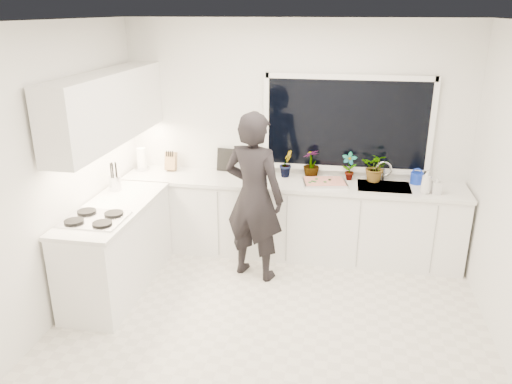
# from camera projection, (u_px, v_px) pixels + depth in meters

# --- Properties ---
(floor) EXTENTS (4.00, 3.50, 0.02)m
(floor) POSITION_uv_depth(u_px,v_px,m) (271.00, 322.00, 4.73)
(floor) COLOR beige
(floor) RESTS_ON ground
(wall_back) EXTENTS (4.00, 0.02, 2.70)m
(wall_back) POSITION_uv_depth(u_px,v_px,m) (294.00, 138.00, 5.89)
(wall_back) COLOR white
(wall_back) RESTS_ON ground
(wall_left) EXTENTS (0.02, 3.50, 2.70)m
(wall_left) POSITION_uv_depth(u_px,v_px,m) (57.00, 174.00, 4.60)
(wall_left) COLOR white
(wall_left) RESTS_ON ground
(ceiling) EXTENTS (4.00, 3.50, 0.02)m
(ceiling) POSITION_uv_depth(u_px,v_px,m) (275.00, 19.00, 3.79)
(ceiling) COLOR white
(ceiling) RESTS_ON wall_back
(window) EXTENTS (1.80, 0.02, 1.00)m
(window) POSITION_uv_depth(u_px,v_px,m) (347.00, 124.00, 5.69)
(window) COLOR black
(window) RESTS_ON wall_back
(base_cabinets_back) EXTENTS (3.92, 0.58, 0.88)m
(base_cabinets_back) POSITION_uv_depth(u_px,v_px,m) (290.00, 219.00, 5.92)
(base_cabinets_back) COLOR white
(base_cabinets_back) RESTS_ON floor
(base_cabinets_left) EXTENTS (0.58, 1.60, 0.88)m
(base_cabinets_left) POSITION_uv_depth(u_px,v_px,m) (118.00, 249.00, 5.18)
(base_cabinets_left) COLOR white
(base_cabinets_left) RESTS_ON floor
(countertop_back) EXTENTS (3.94, 0.62, 0.04)m
(countertop_back) POSITION_uv_depth(u_px,v_px,m) (290.00, 183.00, 5.75)
(countertop_back) COLOR silver
(countertop_back) RESTS_ON base_cabinets_back
(countertop_left) EXTENTS (0.62, 1.60, 0.04)m
(countertop_left) POSITION_uv_depth(u_px,v_px,m) (113.00, 208.00, 5.02)
(countertop_left) COLOR silver
(countertop_left) RESTS_ON base_cabinets_left
(upper_cabinets) EXTENTS (0.34, 2.10, 0.70)m
(upper_cabinets) POSITION_uv_depth(u_px,v_px,m) (108.00, 107.00, 5.03)
(upper_cabinets) COLOR white
(upper_cabinets) RESTS_ON wall_left
(sink) EXTENTS (0.58, 0.42, 0.14)m
(sink) POSITION_uv_depth(u_px,v_px,m) (383.00, 190.00, 5.59)
(sink) COLOR silver
(sink) RESTS_ON countertop_back
(faucet) EXTENTS (0.03, 0.03, 0.22)m
(faucet) POSITION_uv_depth(u_px,v_px,m) (384.00, 172.00, 5.72)
(faucet) COLOR silver
(faucet) RESTS_ON countertop_back
(stovetop) EXTENTS (0.56, 0.48, 0.03)m
(stovetop) POSITION_uv_depth(u_px,v_px,m) (94.00, 218.00, 4.69)
(stovetop) COLOR black
(stovetop) RESTS_ON countertop_left
(person) EXTENTS (0.77, 0.62, 1.84)m
(person) POSITION_uv_depth(u_px,v_px,m) (254.00, 197.00, 5.26)
(person) COLOR black
(person) RESTS_ON floor
(pizza_tray) EXTENTS (0.54, 0.44, 0.03)m
(pizza_tray) POSITION_uv_depth(u_px,v_px,m) (324.00, 182.00, 5.65)
(pizza_tray) COLOR silver
(pizza_tray) RESTS_ON countertop_back
(pizza) EXTENTS (0.49, 0.39, 0.01)m
(pizza) POSITION_uv_depth(u_px,v_px,m) (325.00, 181.00, 5.65)
(pizza) COLOR #B11C17
(pizza) RESTS_ON pizza_tray
(watering_can) EXTENTS (0.18, 0.18, 0.13)m
(watering_can) POSITION_uv_depth(u_px,v_px,m) (417.00, 178.00, 5.64)
(watering_can) COLOR #1330B4
(watering_can) RESTS_ON countertop_back
(paper_towel_roll) EXTENTS (0.13, 0.13, 0.26)m
(paper_towel_roll) POSITION_uv_depth(u_px,v_px,m) (142.00, 160.00, 6.11)
(paper_towel_roll) COLOR white
(paper_towel_roll) RESTS_ON countertop_back
(knife_block) EXTENTS (0.13, 0.10, 0.22)m
(knife_block) POSITION_uv_depth(u_px,v_px,m) (171.00, 162.00, 6.09)
(knife_block) COLOR #9A7B47
(knife_block) RESTS_ON countertop_back
(utensil_crock) EXTENTS (0.16, 0.16, 0.16)m
(utensil_crock) POSITION_uv_depth(u_px,v_px,m) (115.00, 183.00, 5.43)
(utensil_crock) COLOR silver
(utensil_crock) RESTS_ON countertop_left
(picture_frame_large) EXTENTS (0.22, 0.05, 0.28)m
(picture_frame_large) POSITION_uv_depth(u_px,v_px,m) (226.00, 160.00, 6.06)
(picture_frame_large) COLOR black
(picture_frame_large) RESTS_ON countertop_back
(picture_frame_small) EXTENTS (0.24, 0.11, 0.30)m
(picture_frame_small) POSITION_uv_depth(u_px,v_px,m) (262.00, 161.00, 5.98)
(picture_frame_small) COLOR black
(picture_frame_small) RESTS_ON countertop_back
(herb_plants) EXTENTS (1.30, 0.34, 0.34)m
(herb_plants) POSITION_uv_depth(u_px,v_px,m) (345.00, 166.00, 5.74)
(herb_plants) COLOR #26662D
(herb_plants) RESTS_ON countertop_back
(soap_bottles) EXTENTS (0.23, 0.14, 0.27)m
(soap_bottles) POSITION_uv_depth(u_px,v_px,m) (430.00, 183.00, 5.32)
(soap_bottles) COLOR #D8BF66
(soap_bottles) RESTS_ON countertop_back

